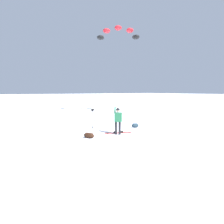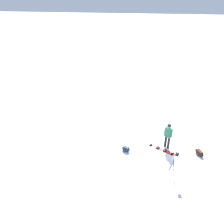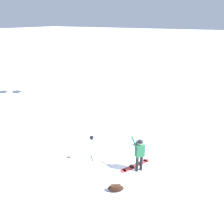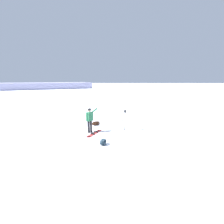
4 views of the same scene
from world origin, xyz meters
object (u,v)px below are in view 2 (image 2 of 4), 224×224
Objects in this scene: gear_bag_large at (126,149)px; gear_bag_small at (199,152)px; snowboard at (161,149)px; snowboarder at (168,134)px; camera_tripod at (176,160)px.

gear_bag_large is 0.82× the size of gear_bag_small.
gear_bag_small is at bearing 93.56° from snowboard.
snowboarder is 0.98× the size of snowboard.
snowboard is 2.08m from gear_bag_small.
gear_bag_large is 4.12m from gear_bag_small.
gear_bag_small reaches higher than snowboard.
snowboarder is 2.75× the size of gear_bag_large.
camera_tripod reaches higher than gear_bag_small.
snowboarder is at bearing -167.24° from camera_tripod.
gear_bag_small is (-2.11, 1.30, -0.84)m from camera_tripod.
camera_tripod is 2.62m from gear_bag_small.
gear_bag_small is (0.18, 1.82, -0.81)m from snowboarder.
snowboarder is at bearing -95.64° from gear_bag_small.
gear_bag_large is at bearing -70.21° from snowboard.
snowboard is at bearing -158.65° from camera_tripod.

